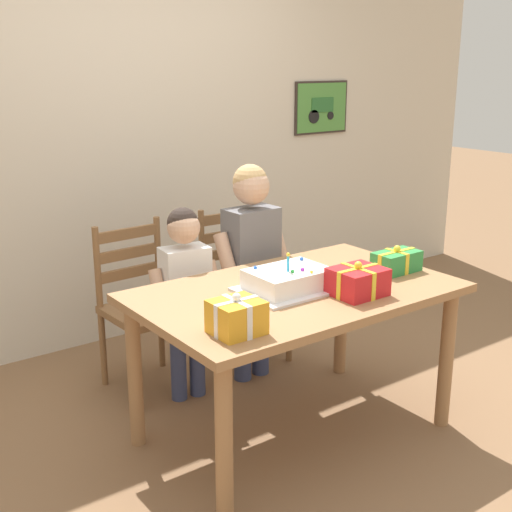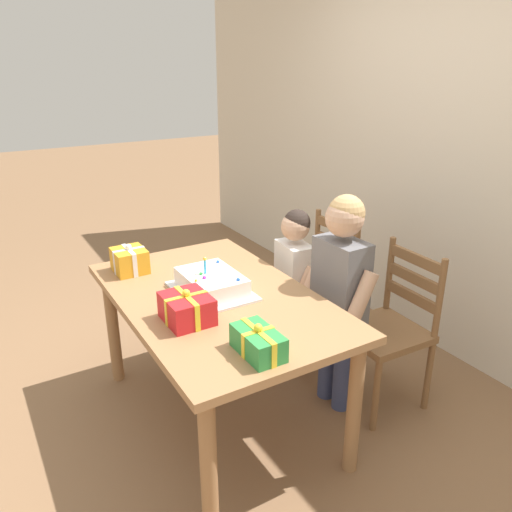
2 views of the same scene
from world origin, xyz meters
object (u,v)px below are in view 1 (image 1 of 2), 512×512
at_px(gift_box_red_large, 358,282).
at_px(child_younger, 186,286).
at_px(gift_box_beside_cake, 396,262).
at_px(child_older, 252,252).
at_px(chair_right, 242,284).
at_px(chair_left, 144,306).
at_px(dining_table, 296,308).
at_px(gift_box_corner_small, 237,317).
at_px(birthday_cake, 289,281).

bearing_deg(gift_box_red_large, child_younger, 114.20).
height_order(gift_box_beside_cake, child_older, child_older).
relative_size(gift_box_red_large, child_younger, 0.22).
bearing_deg(chair_right, child_older, -114.47).
bearing_deg(chair_left, dining_table, -69.97).
xyz_separation_m(gift_box_corner_small, child_younger, (0.30, 0.91, -0.18)).
distance_m(dining_table, gift_box_corner_small, 0.61).
bearing_deg(chair_right, chair_left, -180.00).
relative_size(gift_box_beside_cake, gift_box_corner_small, 1.26).
bearing_deg(birthday_cake, dining_table, 3.51).
bearing_deg(child_older, gift_box_red_large, -92.57).
bearing_deg(chair_left, gift_box_corner_small, -99.33).
bearing_deg(child_older, child_younger, 179.94).
height_order(gift_box_red_large, gift_box_corner_small, gift_box_corner_small).
bearing_deg(child_younger, gift_box_corner_small, -108.52).
bearing_deg(gift_box_corner_small, gift_box_red_large, 3.57).
bearing_deg(child_younger, gift_box_beside_cake, -42.70).
distance_m(chair_right, child_older, 0.41).
bearing_deg(gift_box_beside_cake, gift_box_corner_small, -170.80).
height_order(dining_table, chair_left, chair_left).
xyz_separation_m(dining_table, child_younger, (-0.22, 0.64, -0.02)).
distance_m(chair_left, chair_right, 0.66).
bearing_deg(gift_box_red_large, dining_table, 126.22).
bearing_deg(child_older, gift_box_beside_cake, -63.49).
bearing_deg(gift_box_corner_small, child_younger, 71.48).
height_order(birthday_cake, chair_left, birthday_cake).
bearing_deg(chair_right, gift_box_red_large, -98.15).
distance_m(birthday_cake, child_older, 0.69).
height_order(child_older, child_younger, child_older).
height_order(gift_box_red_large, chair_right, chair_right).
distance_m(dining_table, child_younger, 0.67).
distance_m(gift_box_red_large, child_younger, 0.96).
relative_size(gift_box_red_large, chair_left, 0.26).
bearing_deg(gift_box_corner_small, gift_box_beside_cake, 9.20).
xyz_separation_m(birthday_cake, child_older, (0.25, 0.64, -0.05)).
bearing_deg(child_older, chair_left, 153.11).
xyz_separation_m(child_older, child_younger, (-0.43, 0.00, -0.11)).
height_order(birthday_cake, gift_box_beside_cake, birthday_cake).
distance_m(dining_table, chair_right, 0.98).
height_order(birthday_cake, gift_box_corner_small, birthday_cake).
distance_m(gift_box_beside_cake, chair_left, 1.39).
bearing_deg(child_younger, child_older, -0.06).
bearing_deg(gift_box_corner_small, chair_right, 54.06).
xyz_separation_m(chair_right, child_younger, (-0.55, -0.27, 0.17)).
relative_size(dining_table, child_older, 1.19).
xyz_separation_m(dining_table, child_older, (0.21, 0.63, 0.10)).
relative_size(birthday_cake, child_older, 0.36).
height_order(chair_right, child_older, child_older).
xyz_separation_m(gift_box_red_large, child_younger, (-0.39, 0.86, -0.18)).
height_order(gift_box_beside_cake, child_younger, child_younger).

